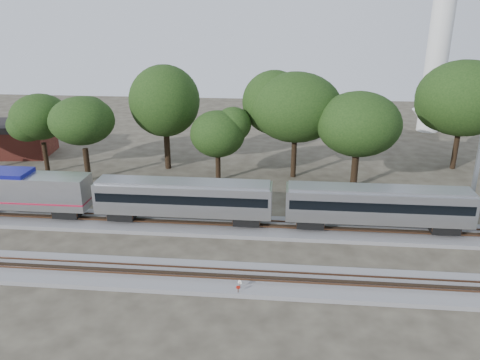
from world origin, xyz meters
name	(u,v)px	position (x,y,z in m)	size (l,w,h in m)	color
ground	(188,255)	(0.00, 0.00, 0.00)	(160.00, 160.00, 0.00)	#383328
track_far	(199,225)	(0.00, 6.00, 0.21)	(160.00, 5.00, 0.73)	slate
track_near	(178,276)	(0.00, -4.00, 0.21)	(160.00, 5.00, 0.73)	slate
switch_stand_red	(238,290)	(5.32, -6.23, 0.64)	(0.32, 0.06, 1.00)	#512D19
switch_stand_white	(240,285)	(5.40, -5.62, 0.71)	(0.34, 0.17, 1.12)	#512D19
switch_lever	(258,290)	(6.83, -5.44, 0.15)	(0.50, 0.30, 0.30)	#512D19
brick_building	(16,138)	(-32.89, 28.77, 2.56)	(11.40, 8.70, 5.08)	maroon
tree_1	(40,117)	(-24.12, 20.99, 7.86)	(8.01, 8.01, 11.29)	black
tree_2	(82,121)	(-17.23, 18.62, 8.02)	(8.17, 8.17, 11.52)	black
tree_3	(165,101)	(-7.82, 24.40, 9.66)	(9.83, 9.83, 13.86)	black
tree_4	(218,134)	(0.01, 20.12, 6.32)	(6.45, 6.45, 9.10)	black
tree_5	(296,107)	(9.94, 22.60, 9.48)	(9.65, 9.65, 13.61)	black
tree_6	(359,124)	(17.58, 19.35, 8.22)	(8.37, 8.37, 11.80)	black
tree_7	(464,98)	(32.69, 28.21, 10.02)	(10.20, 10.20, 14.38)	black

